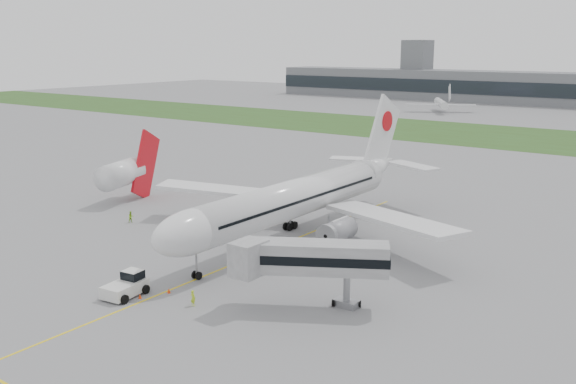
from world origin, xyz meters
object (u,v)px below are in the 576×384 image
Objects in this scene: neighbor_aircraft at (124,173)px; pushback_tug at (127,285)px; airliner at (300,196)px; jet_bridge at (307,258)px; ground_crew_near at (193,298)px.

pushback_tug is at bearing -58.05° from neighbor_aircraft.
airliner is at bearing -17.67° from neighbor_aircraft.
jet_bridge is at bearing 19.35° from pushback_tug.
neighbor_aircraft is at bearing 129.19° from jet_bridge.
pushback_tug is 0.33× the size of neighbor_aircraft.
neighbor_aircraft reaches higher than jet_bridge.
airliner is 35.16m from neighbor_aircraft.
jet_bridge is 0.92× the size of neighbor_aircraft.
jet_bridge reaches higher than ground_crew_near.
airliner reaches higher than ground_crew_near.
airliner is 27.97m from pushback_tug.
jet_bridge is at bearing -53.37° from airliner.
pushback_tug is at bearing -95.32° from airliner.
jet_bridge is 8.42× the size of ground_crew_near.
pushback_tug is 19.18m from jet_bridge.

